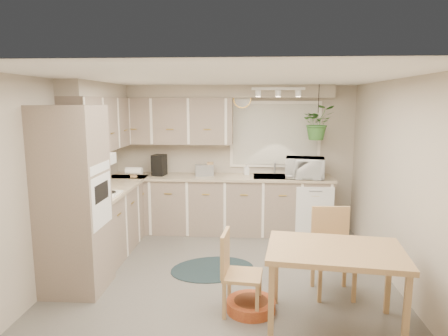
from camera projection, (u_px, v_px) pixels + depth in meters
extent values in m
plane|color=#5F5B53|center=(225.00, 278.00, 4.88)|extent=(4.20, 4.20, 0.00)
plane|color=white|center=(225.00, 78.00, 4.49)|extent=(4.20, 4.20, 0.00)
cube|color=#B3A794|center=(233.00, 158.00, 6.75)|extent=(4.00, 0.04, 2.40)
cube|color=#B3A794|center=(205.00, 246.00, 2.61)|extent=(4.00, 0.04, 2.40)
cube|color=#B3A794|center=(60.00, 180.00, 4.81)|extent=(0.04, 4.20, 2.40)
cube|color=#B3A794|center=(400.00, 185.00, 4.55)|extent=(0.04, 4.20, 2.40)
cube|color=gray|center=(112.00, 220.00, 5.78)|extent=(0.60, 1.85, 0.90)
cube|color=gray|center=(220.00, 205.00, 6.59)|extent=(3.60, 0.60, 0.90)
cube|color=#C2B28E|center=(111.00, 188.00, 5.70)|extent=(0.64, 1.89, 0.04)
cube|color=#C2B28E|center=(220.00, 177.00, 6.50)|extent=(3.64, 0.64, 0.04)
cube|color=gray|center=(73.00, 200.00, 4.45)|extent=(0.65, 0.65, 2.10)
cube|color=white|center=(101.00, 201.00, 4.42)|extent=(0.02, 0.56, 0.58)
cube|color=gray|center=(102.00, 124.00, 5.68)|extent=(0.35, 2.00, 0.75)
cube|color=gray|center=(172.00, 121.00, 6.54)|extent=(2.00, 0.35, 0.75)
cube|color=#B3A794|center=(98.00, 90.00, 5.61)|extent=(0.30, 2.00, 0.20)
cube|color=#B3A794|center=(220.00, 91.00, 6.43)|extent=(3.60, 0.30, 0.20)
cube|color=white|center=(96.00, 195.00, 5.13)|extent=(0.52, 0.58, 0.02)
cube|color=white|center=(93.00, 160.00, 5.05)|extent=(0.40, 0.60, 0.14)
cube|color=silver|center=(275.00, 135.00, 6.61)|extent=(1.40, 0.02, 1.00)
cube|color=white|center=(275.00, 134.00, 6.62)|extent=(1.50, 0.02, 1.10)
cube|color=#989B9F|center=(275.00, 179.00, 6.46)|extent=(0.70, 0.48, 0.10)
cube|color=white|center=(315.00, 213.00, 6.19)|extent=(0.58, 0.02, 0.83)
cube|color=white|center=(278.00, 89.00, 5.98)|extent=(0.80, 0.04, 0.04)
cylinder|color=#E7B251|center=(242.00, 99.00, 6.55)|extent=(0.30, 0.03, 0.30)
cube|color=#AB7E55|center=(334.00, 288.00, 3.78)|extent=(1.34, 0.98, 0.78)
cube|color=#AB7E55|center=(243.00, 273.00, 4.03)|extent=(0.44, 0.44, 0.85)
cube|color=#AB7E55|center=(334.00, 253.00, 4.41)|extent=(0.47, 0.47, 0.96)
ellipsoid|color=black|center=(213.00, 269.00, 5.14)|extent=(1.27, 1.10, 0.01)
cylinder|color=#B35923|center=(251.00, 306.00, 4.11)|extent=(0.56, 0.56, 0.12)
imported|color=white|center=(305.00, 166.00, 6.29)|extent=(0.63, 0.40, 0.40)
imported|color=white|center=(246.00, 172.00, 6.62)|extent=(0.13, 0.20, 0.08)
imported|color=#366D2B|center=(318.00, 126.00, 6.18)|extent=(0.54, 0.58, 0.42)
cube|color=black|center=(159.00, 165.00, 6.55)|extent=(0.23, 0.27, 0.34)
cube|color=#989B9F|center=(204.00, 170.00, 6.53)|extent=(0.33, 0.23, 0.18)
cube|color=#AB7E55|center=(210.00, 169.00, 6.55)|extent=(0.10, 0.10, 0.22)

